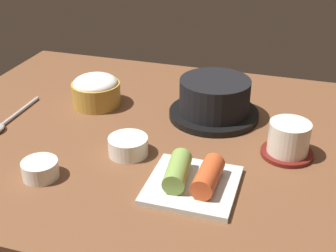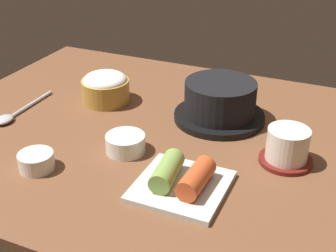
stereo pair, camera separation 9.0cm
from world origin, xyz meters
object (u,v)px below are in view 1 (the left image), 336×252
(rice_bowl, at_px, (96,90))
(spoon, at_px, (3,123))
(stone_pot, at_px, (214,99))
(kimchi_plate, at_px, (192,179))
(banchan_cup_center, at_px, (128,145))
(tea_cup_with_saucer, at_px, (289,140))
(side_bowl_near, at_px, (40,169))

(rice_bowl, distance_m, spoon, 0.21)
(stone_pot, distance_m, kimchi_plate, 0.27)
(banchan_cup_center, height_order, kimchi_plate, kimchi_plate)
(kimchi_plate, bearing_deg, rice_bowl, 139.59)
(stone_pot, bearing_deg, rice_bowl, -175.78)
(stone_pot, height_order, banchan_cup_center, stone_pot)
(tea_cup_with_saucer, relative_size, spoon, 0.52)
(kimchi_plate, bearing_deg, tea_cup_with_saucer, 47.02)
(tea_cup_with_saucer, height_order, side_bowl_near, tea_cup_with_saucer)
(banchan_cup_center, xyz_separation_m, spoon, (-0.29, 0.03, -0.01))
(rice_bowl, relative_size, spoon, 0.58)
(rice_bowl, xyz_separation_m, spoon, (-0.14, -0.15, -0.03))
(stone_pot, bearing_deg, spoon, -157.28)
(kimchi_plate, bearing_deg, side_bowl_near, -169.53)
(spoon, bearing_deg, tea_cup_with_saucer, 5.84)
(rice_bowl, height_order, kimchi_plate, rice_bowl)
(stone_pot, bearing_deg, banchan_cup_center, -121.20)
(rice_bowl, distance_m, tea_cup_with_saucer, 0.44)
(kimchi_plate, xyz_separation_m, side_bowl_near, (-0.26, -0.05, -0.00))
(rice_bowl, bearing_deg, stone_pot, 4.22)
(kimchi_plate, height_order, side_bowl_near, kimchi_plate)
(stone_pot, xyz_separation_m, banchan_cup_center, (-0.12, -0.20, -0.02))
(kimchi_plate, distance_m, side_bowl_near, 0.26)
(rice_bowl, bearing_deg, tea_cup_with_saucer, -12.25)
(banchan_cup_center, bearing_deg, rice_bowl, 129.70)
(rice_bowl, bearing_deg, spoon, -133.37)
(tea_cup_with_saucer, xyz_separation_m, kimchi_plate, (-0.14, -0.15, -0.02))
(side_bowl_near, bearing_deg, stone_pot, 53.07)
(stone_pot, height_order, side_bowl_near, stone_pot)
(tea_cup_with_saucer, xyz_separation_m, spoon, (-0.58, -0.06, -0.03))
(rice_bowl, relative_size, kimchi_plate, 0.74)
(rice_bowl, relative_size, side_bowl_near, 1.74)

